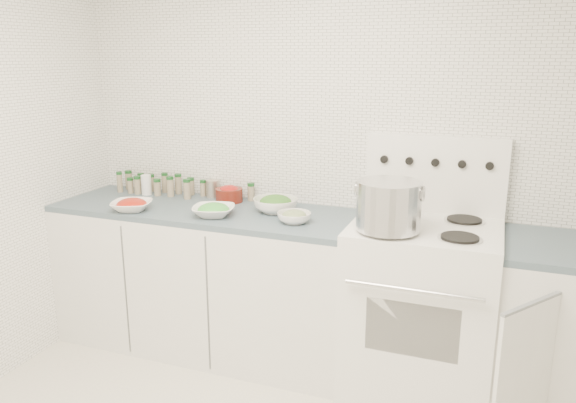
# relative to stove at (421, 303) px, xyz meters

# --- Properties ---
(room_walls) EXTENTS (3.54, 3.04, 2.52)m
(room_walls) POSITION_rel_stove_xyz_m (-0.48, -1.19, 1.06)
(room_walls) COLOR white
(room_walls) RESTS_ON ground
(counter_left) EXTENTS (1.85, 0.62, 0.90)m
(counter_left) POSITION_rel_stove_xyz_m (-1.30, 0.00, -0.05)
(counter_left) COLOR white
(counter_left) RESTS_ON ground
(stove) EXTENTS (0.76, 0.70, 1.36)m
(stove) POSITION_rel_stove_xyz_m (0.00, 0.00, 0.00)
(stove) COLOR white
(stove) RESTS_ON ground
(stock_pot) EXTENTS (0.34, 0.32, 0.24)m
(stock_pot) POSITION_rel_stove_xyz_m (-0.17, -0.18, 0.58)
(stock_pot) COLOR silver
(stock_pot) RESTS_ON stove
(bowl_tomato) EXTENTS (0.29, 0.29, 0.08)m
(bowl_tomato) POSITION_rel_stove_xyz_m (-1.67, -0.20, 0.44)
(bowl_tomato) COLOR white
(bowl_tomato) RESTS_ON counter_left
(bowl_snowpea) EXTENTS (0.30, 0.30, 0.08)m
(bowl_snowpea) POSITION_rel_stove_xyz_m (-1.17, -0.13, 0.44)
(bowl_snowpea) COLOR white
(bowl_snowpea) RESTS_ON counter_left
(bowl_broccoli) EXTENTS (0.26, 0.26, 0.10)m
(bowl_broccoli) POSITION_rel_stove_xyz_m (-0.87, 0.07, 0.45)
(bowl_broccoli) COLOR white
(bowl_broccoli) RESTS_ON counter_left
(bowl_zucchini) EXTENTS (0.23, 0.23, 0.07)m
(bowl_zucchini) POSITION_rel_stove_xyz_m (-0.69, -0.09, 0.44)
(bowl_zucchini) COLOR white
(bowl_zucchini) RESTS_ON counter_left
(bowl_pepper) EXTENTS (0.17, 0.17, 0.11)m
(bowl_pepper) POSITION_rel_stove_xyz_m (-1.23, 0.19, 0.45)
(bowl_pepper) COLOR #57170F
(bowl_pepper) RESTS_ON counter_left
(salt_canister) EXTENTS (0.08, 0.08, 0.13)m
(salt_canister) POSITION_rel_stove_xyz_m (-1.82, 0.17, 0.47)
(salt_canister) COLOR white
(salt_canister) RESTS_ON counter_left
(tin_can) EXTENTS (0.10, 0.10, 0.11)m
(tin_can) POSITION_rel_stove_xyz_m (-1.38, 0.26, 0.46)
(tin_can) COLOR #ADA193
(tin_can) RESTS_ON counter_left
(spice_cluster) EXTENTS (0.96, 0.15, 0.14)m
(spice_cluster) POSITION_rel_stove_xyz_m (-1.71, 0.22, 0.47)
(spice_cluster) COLOR gray
(spice_cluster) RESTS_ON counter_left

